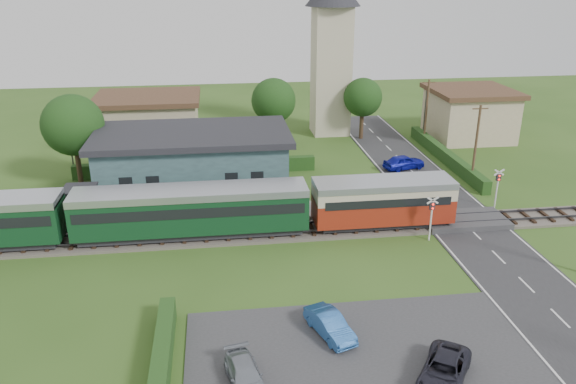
{
  "coord_description": "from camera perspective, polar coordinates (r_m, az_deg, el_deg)",
  "views": [
    {
      "loc": [
        -7.92,
        -34.06,
        17.55
      ],
      "look_at": [
        -2.97,
        4.0,
        2.36
      ],
      "focal_mm": 35.0,
      "sensor_mm": 36.0,
      "label": 1
    }
  ],
  "objects": [
    {
      "name": "ground",
      "position": [
        39.12,
        5.09,
        -5.16
      ],
      "size": [
        120.0,
        120.0,
        0.0
      ],
      "primitive_type": "plane",
      "color": "#2D4C19"
    },
    {
      "name": "railway_track",
      "position": [
        40.83,
        4.51,
        -3.77
      ],
      "size": [
        76.0,
        3.2,
        0.49
      ],
      "color": "#4C443D",
      "rests_on": "ground"
    },
    {
      "name": "road",
      "position": [
        42.29,
        18.49,
        -4.09
      ],
      "size": [
        6.0,
        70.0,
        0.05
      ],
      "primitive_type": "cube",
      "color": "#28282B",
      "rests_on": "ground"
    },
    {
      "name": "car_park",
      "position": [
        28.89,
        7.28,
        -15.93
      ],
      "size": [
        17.0,
        9.0,
        0.08
      ],
      "primitive_type": "cube",
      "color": "#333335",
      "rests_on": "ground"
    },
    {
      "name": "crossing_deck",
      "position": [
        43.84,
        17.43,
        -2.75
      ],
      "size": [
        6.2,
        3.4,
        0.45
      ],
      "primitive_type": "cube",
      "color": "#333335",
      "rests_on": "ground"
    },
    {
      "name": "platform",
      "position": [
        42.96,
        -9.56,
        -2.52
      ],
      "size": [
        30.0,
        3.0,
        0.45
      ],
      "primitive_type": "cube",
      "color": "gray",
      "rests_on": "ground"
    },
    {
      "name": "equipment_hut",
      "position": [
        43.5,
        -20.26,
        -1.12
      ],
      "size": [
        2.3,
        2.3,
        2.55
      ],
      "color": "#C0B398",
      "rests_on": "platform"
    },
    {
      "name": "station_building",
      "position": [
        47.48,
        -9.56,
        3.05
      ],
      "size": [
        16.0,
        9.0,
        5.3
      ],
      "color": "#354A4F",
      "rests_on": "ground"
    },
    {
      "name": "train",
      "position": [
        39.54,
        -14.37,
        -2.01
      ],
      "size": [
        43.2,
        2.9,
        3.4
      ],
      "color": "#232328",
      "rests_on": "ground"
    },
    {
      "name": "church_tower",
      "position": [
        63.81,
        4.47,
        14.94
      ],
      "size": [
        6.0,
        6.0,
        17.6
      ],
      "color": "#C0B398",
      "rests_on": "ground"
    },
    {
      "name": "house_west",
      "position": [
        61.28,
        -13.93,
        7.02
      ],
      "size": [
        10.8,
        8.8,
        5.5
      ],
      "color": "tan",
      "rests_on": "ground"
    },
    {
      "name": "house_east",
      "position": [
        66.09,
        17.95,
        7.64
      ],
      "size": [
        8.8,
        8.8,
        5.5
      ],
      "color": "tan",
      "rests_on": "ground"
    },
    {
      "name": "hedge_carpark",
      "position": [
        27.99,
        -12.69,
        -16.31
      ],
      "size": [
        0.8,
        9.0,
        1.2
      ],
      "primitive_type": "cube",
      "color": "#193814",
      "rests_on": "ground"
    },
    {
      "name": "hedge_roadside",
      "position": [
        57.29,
        15.7,
        3.56
      ],
      "size": [
        0.8,
        18.0,
        1.2
      ],
      "primitive_type": "cube",
      "color": "#193814",
      "rests_on": "ground"
    },
    {
      "name": "hedge_station",
      "position": [
        52.4,
        -9.3,
        2.48
      ],
      "size": [
        22.0,
        0.8,
        1.3
      ],
      "primitive_type": "cube",
      "color": "#193814",
      "rests_on": "ground"
    },
    {
      "name": "tree_a",
      "position": [
        51.02,
        -21.01,
        6.35
      ],
      "size": [
        5.2,
        5.2,
        8.0
      ],
      "color": "#332316",
      "rests_on": "ground"
    },
    {
      "name": "tree_b",
      "position": [
        58.72,
        -1.48,
        9.26
      ],
      "size": [
        4.6,
        4.6,
        7.34
      ],
      "color": "#332316",
      "rests_on": "ground"
    },
    {
      "name": "tree_c",
      "position": [
        62.51,
        7.61,
        9.5
      ],
      "size": [
        4.2,
        4.2,
        6.78
      ],
      "color": "#332316",
      "rests_on": "ground"
    },
    {
      "name": "utility_pole_c",
      "position": [
        51.23,
        18.56,
        4.68
      ],
      "size": [
        1.4,
        0.22,
        7.0
      ],
      "color": "#473321",
      "rests_on": "ground"
    },
    {
      "name": "utility_pole_d",
      "position": [
        61.85,
        13.88,
        7.95
      ],
      "size": [
        1.4,
        0.22,
        7.0
      ],
      "color": "#473321",
      "rests_on": "ground"
    },
    {
      "name": "crossing_signal_near",
      "position": [
        39.69,
        14.39,
        -1.98
      ],
      "size": [
        0.84,
        0.28,
        3.28
      ],
      "color": "silver",
      "rests_on": "ground"
    },
    {
      "name": "crossing_signal_far",
      "position": [
        46.68,
        20.54,
        0.89
      ],
      "size": [
        0.84,
        0.28,
        3.28
      ],
      "color": "silver",
      "rests_on": "ground"
    },
    {
      "name": "streetlamp_west",
      "position": [
        57.71,
        -21.38,
        5.53
      ],
      "size": [
        0.3,
        0.3,
        5.15
      ],
      "color": "#3F3F47",
      "rests_on": "ground"
    },
    {
      "name": "streetlamp_east",
      "position": [
        67.16,
        13.79,
        8.5
      ],
      "size": [
        0.3,
        0.3,
        5.15
      ],
      "color": "#3F3F47",
      "rests_on": "ground"
    },
    {
      "name": "car_on_road",
      "position": [
        54.07,
        11.7,
        3.0
      ],
      "size": [
        4.27,
        2.62,
        1.36
      ],
      "primitive_type": "imported",
      "rotation": [
        0.0,
        0.0,
        1.84
      ],
      "color": "#0F15A6",
      "rests_on": "road"
    },
    {
      "name": "car_park_blue",
      "position": [
        29.59,
        4.27,
        -13.28
      ],
      "size": [
        2.36,
        3.74,
        1.16
      ],
      "primitive_type": "imported",
      "rotation": [
        0.0,
        0.0,
        0.35
      ],
      "color": "#275BA2",
      "rests_on": "car_park"
    },
    {
      "name": "car_park_silver",
      "position": [
        26.6,
        -4.38,
        -18.09
      ],
      "size": [
        2.08,
        3.75,
        1.03
      ],
      "primitive_type": "imported",
      "rotation": [
        0.0,
        0.0,
        0.19
      ],
      "color": "#8C929D",
      "rests_on": "car_park"
    },
    {
      "name": "car_park_dark",
      "position": [
        27.6,
        15.56,
        -17.1
      ],
      "size": [
        3.86,
        4.49,
        1.15
      ],
      "primitive_type": "imported",
      "rotation": [
        0.0,
        0.0,
        -0.59
      ],
      "color": "#23222E",
      "rests_on": "car_park"
    },
    {
      "name": "pedestrian_near",
      "position": [
        43.19,
        0.62,
        -0.45
      ],
      "size": [
        0.77,
        0.65,
        1.78
      ],
      "primitive_type": "imported",
      "rotation": [
        0.0,
        0.0,
        3.54
      ],
      "color": "gray",
      "rests_on": "platform"
    },
    {
      "name": "pedestrian_far",
      "position": [
        43.19,
        -20.0,
        -1.83
      ],
      "size": [
        0.93,
        1.05,
        1.78
      ],
      "primitive_type": "imported",
      "rotation": [
        0.0,
        0.0,
        1.92
      ],
      "color": "gray",
      "rests_on": "platform"
    }
  ]
}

